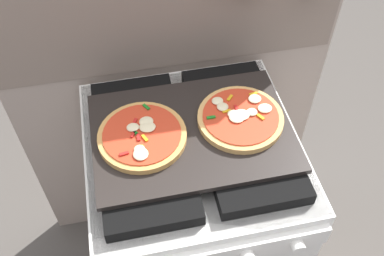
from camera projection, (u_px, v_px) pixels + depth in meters
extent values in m
cube|color=gray|center=(172.00, 84.00, 1.52)|extent=(1.10, 0.03, 1.55)
cube|color=white|center=(192.00, 219.00, 1.57)|extent=(0.60, 0.60, 0.86)
cube|color=black|center=(192.00, 145.00, 1.24)|extent=(0.59, 0.59, 0.01)
cube|color=black|center=(142.00, 147.00, 1.20)|extent=(0.24, 0.51, 0.04)
cube|color=black|center=(241.00, 131.00, 1.24)|extent=(0.24, 0.51, 0.04)
cube|color=white|center=(218.00, 255.00, 1.09)|extent=(0.58, 0.02, 0.07)
cylinder|color=silver|center=(298.00, 247.00, 1.10)|extent=(0.04, 0.02, 0.04)
cube|color=black|center=(192.00, 132.00, 1.20)|extent=(0.54, 0.38, 0.02)
cylinder|color=tan|center=(142.00, 136.00, 1.17)|extent=(0.24, 0.24, 0.02)
cylinder|color=red|center=(142.00, 133.00, 1.16)|extent=(0.21, 0.21, 0.00)
ellipsoid|color=beige|center=(146.00, 121.00, 1.18)|extent=(0.04, 0.04, 0.01)
ellipsoid|color=beige|center=(148.00, 127.00, 1.17)|extent=(0.04, 0.04, 0.01)
ellipsoid|color=beige|center=(141.00, 154.00, 1.11)|extent=(0.04, 0.04, 0.01)
ellipsoid|color=beige|center=(133.00, 127.00, 1.17)|extent=(0.03, 0.03, 0.01)
ellipsoid|color=beige|center=(139.00, 149.00, 1.12)|extent=(0.03, 0.03, 0.01)
ellipsoid|color=beige|center=(146.00, 127.00, 1.17)|extent=(0.04, 0.04, 0.01)
cube|color=gold|center=(140.00, 148.00, 1.12)|extent=(0.02, 0.02, 0.00)
cube|color=#19721E|center=(146.00, 107.00, 1.22)|extent=(0.02, 0.02, 0.00)
cube|color=red|center=(146.00, 130.00, 1.16)|extent=(0.03, 0.02, 0.00)
cube|color=red|center=(135.00, 122.00, 1.18)|extent=(0.02, 0.03, 0.00)
cube|color=#19721E|center=(134.00, 132.00, 1.16)|extent=(0.02, 0.02, 0.00)
cube|color=red|center=(133.00, 134.00, 1.15)|extent=(0.02, 0.02, 0.00)
cube|color=red|center=(124.00, 154.00, 1.11)|extent=(0.02, 0.01, 0.00)
cube|color=gold|center=(145.00, 138.00, 1.15)|extent=(0.02, 0.03, 0.00)
cube|color=red|center=(138.00, 137.00, 1.15)|extent=(0.01, 0.02, 0.00)
cylinder|color=tan|center=(240.00, 118.00, 1.21)|extent=(0.24, 0.24, 0.02)
cylinder|color=red|center=(241.00, 116.00, 1.20)|extent=(0.21, 0.21, 0.00)
ellipsoid|color=beige|center=(236.00, 116.00, 1.19)|extent=(0.04, 0.04, 0.01)
ellipsoid|color=beige|center=(265.00, 108.00, 1.21)|extent=(0.04, 0.04, 0.01)
ellipsoid|color=beige|center=(252.00, 112.00, 1.20)|extent=(0.03, 0.03, 0.01)
ellipsoid|color=beige|center=(217.00, 101.00, 1.23)|extent=(0.03, 0.03, 0.01)
ellipsoid|color=beige|center=(255.00, 99.00, 1.24)|extent=(0.04, 0.04, 0.01)
ellipsoid|color=beige|center=(233.00, 114.00, 1.20)|extent=(0.03, 0.03, 0.01)
ellipsoid|color=beige|center=(241.00, 115.00, 1.20)|extent=(0.05, 0.04, 0.01)
ellipsoid|color=beige|center=(223.00, 107.00, 1.22)|extent=(0.03, 0.03, 0.01)
cube|color=gold|center=(227.00, 111.00, 1.21)|extent=(0.02, 0.01, 0.00)
cube|color=#19721E|center=(252.00, 112.00, 1.20)|extent=(0.02, 0.03, 0.00)
cube|color=red|center=(236.00, 108.00, 1.21)|extent=(0.01, 0.02, 0.00)
cube|color=gold|center=(253.00, 94.00, 1.25)|extent=(0.02, 0.01, 0.00)
cube|color=gold|center=(230.00, 98.00, 1.24)|extent=(0.02, 0.02, 0.00)
cube|color=#19721E|center=(211.00, 117.00, 1.19)|extent=(0.02, 0.01, 0.00)
cube|color=gold|center=(261.00, 117.00, 1.19)|extent=(0.02, 0.02, 0.00)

